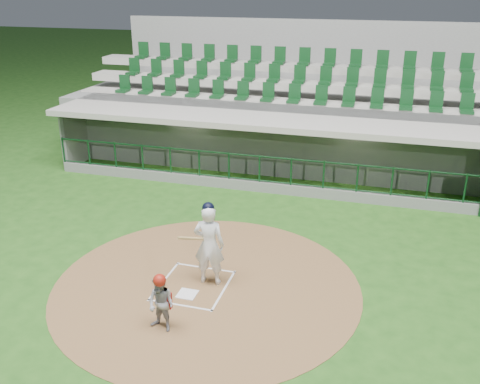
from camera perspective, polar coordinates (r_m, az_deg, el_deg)
name	(u,v)px	position (r m, az deg, el deg)	size (l,w,h in m)	color
ground	(198,280)	(13.04, -4.51, -9.29)	(120.00, 120.00, 0.00)	#1F4D16
dirt_circle	(207,285)	(12.79, -3.55, -9.92)	(7.20, 7.20, 0.01)	brown
home_plate	(187,294)	(12.48, -5.66, -10.78)	(0.43, 0.43, 0.02)	white
batter_box_chalk	(193,285)	(12.79, -4.99, -9.89)	(1.55, 1.80, 0.01)	white
dugout_structure	(274,149)	(19.53, 3.66, 4.65)	(16.40, 3.70, 3.00)	slate
seating_deck	(289,117)	(22.33, 5.28, 8.02)	(17.00, 6.72, 5.15)	slate
batter	(209,244)	(12.41, -3.32, -5.53)	(0.92, 0.91, 2.06)	white
catcher	(161,303)	(11.12, -8.42, -11.61)	(0.68, 0.58, 1.29)	gray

